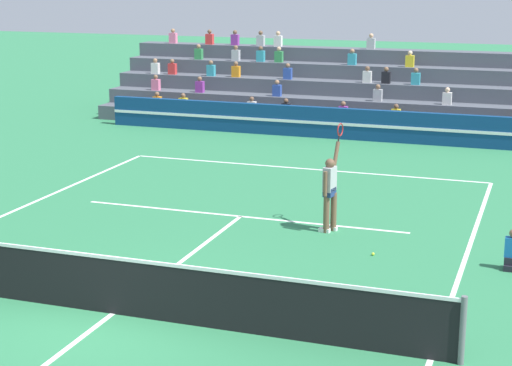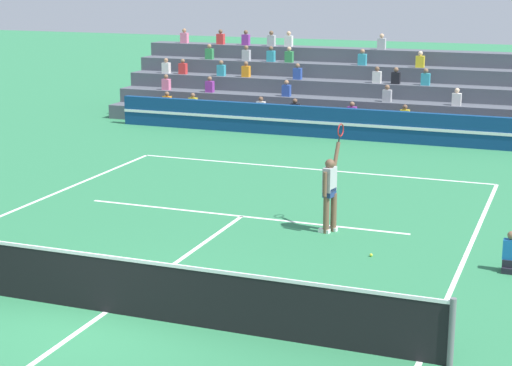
# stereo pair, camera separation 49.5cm
# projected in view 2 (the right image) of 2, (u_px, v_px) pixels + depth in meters

# --- Properties ---
(ground_plane) EXTENTS (120.00, 120.00, 0.00)m
(ground_plane) POSITION_uv_depth(u_px,v_px,m) (106.00, 312.00, 14.97)
(ground_plane) COLOR #2D7A4C
(court_lines) EXTENTS (11.10, 23.90, 0.01)m
(court_lines) POSITION_uv_depth(u_px,v_px,m) (106.00, 312.00, 14.97)
(court_lines) COLOR white
(court_lines) RESTS_ON ground
(tennis_net) EXTENTS (12.00, 0.10, 1.10)m
(tennis_net) POSITION_uv_depth(u_px,v_px,m) (105.00, 283.00, 14.84)
(tennis_net) COLOR slate
(tennis_net) RESTS_ON ground
(sponsor_banner_wall) EXTENTS (18.00, 0.26, 1.10)m
(sponsor_banner_wall) POSITION_uv_depth(u_px,v_px,m) (351.00, 124.00, 30.13)
(sponsor_banner_wall) COLOR navy
(sponsor_banner_wall) RESTS_ON ground
(bleacher_stand) EXTENTS (20.51, 4.75, 3.38)m
(bleacher_stand) POSITION_uv_depth(u_px,v_px,m) (376.00, 97.00, 33.47)
(bleacher_stand) COLOR #4C515B
(bleacher_stand) RESTS_ON ground
(ball_kid_courtside) EXTENTS (0.30, 0.36, 0.84)m
(ball_kid_courtside) POSITION_uv_depth(u_px,v_px,m) (510.00, 256.00, 16.90)
(ball_kid_courtside) COLOR black
(ball_kid_courtside) RESTS_ON ground
(tennis_player) EXTENTS (0.39, 1.00, 2.48)m
(tennis_player) POSITION_uv_depth(u_px,v_px,m) (330.00, 190.00, 19.34)
(tennis_player) COLOR brown
(tennis_player) RESTS_ON ground
(tennis_ball) EXTENTS (0.07, 0.07, 0.07)m
(tennis_ball) POSITION_uv_depth(u_px,v_px,m) (371.00, 255.00, 17.88)
(tennis_ball) COLOR #C6DB33
(tennis_ball) RESTS_ON ground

